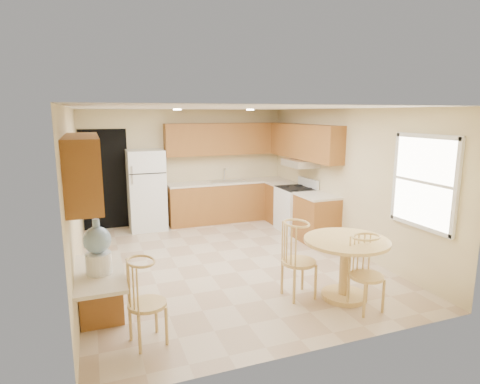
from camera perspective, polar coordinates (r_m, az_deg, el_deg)
name	(u,v)px	position (r m, az deg, el deg)	size (l,w,h in m)	color
floor	(226,261)	(6.78, -1.95, -9.79)	(5.50, 5.50, 0.00)	#C3AC8D
ceiling	(225,108)	(6.33, -2.10, 11.86)	(4.50, 5.50, 0.02)	white
wall_back	(187,166)	(9.05, -7.59, 3.63)	(4.50, 0.02, 2.50)	beige
wall_front	(316,236)	(4.00, 10.71, -6.11)	(4.50, 0.02, 2.50)	beige
wall_left	(75,198)	(6.12, -22.43, -0.74)	(0.02, 5.50, 2.50)	beige
wall_right	(344,179)	(7.45, 14.61, 1.75)	(0.02, 5.50, 2.50)	beige
doorway	(105,180)	(8.85, -18.64, 1.66)	(0.90, 0.02, 2.10)	black
base_cab_back	(228,202)	(9.15, -1.69, -1.38)	(2.75, 0.60, 0.87)	#9B5F27
counter_back	(228,182)	(9.06, -1.70, 1.43)	(2.75, 0.63, 0.04)	beige
base_cab_right_a	(282,203)	(9.02, 6.03, -1.62)	(0.60, 0.59, 0.87)	#9B5F27
counter_right_a	(283,183)	(8.93, 6.09, 1.23)	(0.63, 0.59, 0.04)	beige
base_cab_right_b	(316,219)	(7.78, 10.82, -3.83)	(0.60, 0.80, 0.87)	#9B5F27
counter_right_b	(317,196)	(7.68, 10.94, -0.55)	(0.63, 0.80, 0.04)	beige
upper_cab_back	(226,139)	(9.07, -2.02, 7.55)	(2.75, 0.33, 0.70)	#9B5F27
upper_cab_right	(304,142)	(8.31, 9.07, 7.08)	(0.33, 2.42, 0.70)	#9B5F27
upper_cab_left	(83,170)	(4.44, -21.40, 2.97)	(0.33, 1.40, 0.70)	#9B5F27
sink	(227,181)	(9.05, -1.85, 1.56)	(0.78, 0.44, 0.01)	silver
range_hood	(300,163)	(8.28, 8.56, 4.10)	(0.50, 0.76, 0.14)	silver
desk_pedestal	(101,292)	(5.12, -19.19, -13.28)	(0.48, 0.42, 0.72)	#9B5F27
desk_top	(99,273)	(4.61, -19.36, -10.76)	(0.50, 1.20, 0.04)	beige
window	(424,182)	(6.00, 24.71, 1.29)	(0.06, 1.12, 1.30)	white
can_light_a	(177,109)	(7.36, -8.92, 11.53)	(0.14, 0.14, 0.02)	white
can_light_b	(250,110)	(7.77, 1.46, 11.63)	(0.14, 0.14, 0.02)	white
refrigerator	(147,190)	(8.61, -13.15, 0.29)	(0.74, 0.72, 1.68)	white
stove	(296,209)	(8.42, 7.93, -2.36)	(0.65, 0.76, 1.09)	white
dining_table	(345,260)	(5.50, 14.77, -9.30)	(1.10, 1.10, 0.81)	#DEB86F
chair_table_a	(303,255)	(5.31, 8.95, -8.78)	(0.45, 0.58, 1.02)	#DEB86F
chair_table_b	(372,269)	(5.18, 18.27, -10.38)	(0.41, 0.41, 0.94)	#DEB86F
chair_desk	(148,297)	(4.36, -12.97, -14.31)	(0.41, 0.53, 0.93)	#DEB86F
water_crock	(98,249)	(4.45, -19.57, -7.66)	(0.28, 0.28, 0.59)	white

